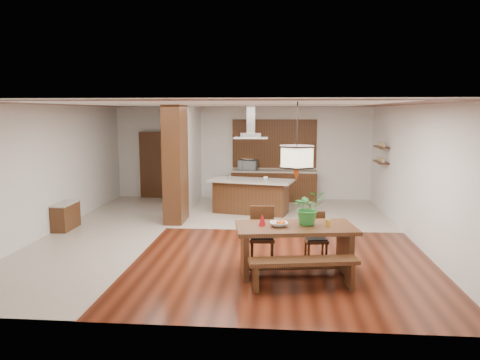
# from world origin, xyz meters

# --- Properties ---
(room_shell) EXTENTS (9.00, 9.04, 2.92)m
(room_shell) POSITION_xyz_m (0.00, 0.00, 2.06)
(room_shell) COLOR #39140A
(room_shell) RESTS_ON ground
(tile_hallway) EXTENTS (2.50, 9.00, 0.01)m
(tile_hallway) POSITION_xyz_m (-2.75, 0.00, 0.01)
(tile_hallway) COLOR beige
(tile_hallway) RESTS_ON ground
(tile_kitchen) EXTENTS (5.50, 4.00, 0.01)m
(tile_kitchen) POSITION_xyz_m (1.25, 2.50, 0.01)
(tile_kitchen) COLOR beige
(tile_kitchen) RESTS_ON ground
(soffit_band) EXTENTS (8.00, 9.00, 0.02)m
(soffit_band) POSITION_xyz_m (0.00, 0.00, 2.88)
(soffit_band) COLOR #3B190E
(soffit_band) RESTS_ON room_shell
(partition_pier) EXTENTS (0.45, 1.00, 2.90)m
(partition_pier) POSITION_xyz_m (-1.40, 1.20, 1.45)
(partition_pier) COLOR #321C0E
(partition_pier) RESTS_ON ground
(partition_stub) EXTENTS (0.18, 2.40, 2.90)m
(partition_stub) POSITION_xyz_m (-1.40, 3.30, 1.45)
(partition_stub) COLOR silver
(partition_stub) RESTS_ON ground
(hallway_console) EXTENTS (0.37, 0.88, 0.63)m
(hallway_console) POSITION_xyz_m (-3.81, 0.20, 0.32)
(hallway_console) COLOR #321C0E
(hallway_console) RESTS_ON ground
(hallway_doorway) EXTENTS (1.10, 0.20, 2.10)m
(hallway_doorway) POSITION_xyz_m (-2.70, 4.40, 1.05)
(hallway_doorway) COLOR #321C0E
(hallway_doorway) RESTS_ON ground
(rear_counter) EXTENTS (2.60, 0.62, 0.95)m
(rear_counter) POSITION_xyz_m (1.00, 4.20, 0.48)
(rear_counter) COLOR #321C0E
(rear_counter) RESTS_ON ground
(kitchen_window) EXTENTS (2.60, 0.08, 1.50)m
(kitchen_window) POSITION_xyz_m (1.00, 4.46, 1.75)
(kitchen_window) COLOR #935E2C
(kitchen_window) RESTS_ON room_shell
(shelf_lower) EXTENTS (0.26, 0.90, 0.04)m
(shelf_lower) POSITION_xyz_m (3.87, 2.60, 1.40)
(shelf_lower) COLOR #321C0E
(shelf_lower) RESTS_ON room_shell
(shelf_upper) EXTENTS (0.26, 0.90, 0.04)m
(shelf_upper) POSITION_xyz_m (3.87, 2.60, 1.80)
(shelf_upper) COLOR #321C0E
(shelf_upper) RESTS_ON room_shell
(dining_table) EXTENTS (2.11, 1.27, 0.83)m
(dining_table) POSITION_xyz_m (1.44, -2.37, 0.61)
(dining_table) COLOR #321C0E
(dining_table) RESTS_ON ground
(dining_bench) EXTENTS (1.74, 0.65, 0.48)m
(dining_bench) POSITION_xyz_m (1.54, -3.08, 0.24)
(dining_bench) COLOR #321C0E
(dining_bench) RESTS_ON ground
(dining_chair_left) EXTENTS (0.47, 0.47, 1.01)m
(dining_chair_left) POSITION_xyz_m (0.86, -1.84, 0.51)
(dining_chair_left) COLOR #321C0E
(dining_chair_left) RESTS_ON ground
(dining_chair_right) EXTENTS (0.44, 0.44, 0.90)m
(dining_chair_right) POSITION_xyz_m (1.84, -1.70, 0.45)
(dining_chair_right) COLOR #321C0E
(dining_chair_right) RESTS_ON ground
(pendant_lantern) EXTENTS (0.64, 0.64, 1.31)m
(pendant_lantern) POSITION_xyz_m (1.44, -2.37, 2.25)
(pendant_lantern) COLOR beige
(pendant_lantern) RESTS_ON room_shell
(foliage_plant) EXTENTS (0.64, 0.59, 0.59)m
(foliage_plant) POSITION_xyz_m (1.65, -2.27, 1.12)
(foliage_plant) COLOR #297C2F
(foliage_plant) RESTS_ON dining_table
(fruit_bowl) EXTENTS (0.34, 0.34, 0.07)m
(fruit_bowl) POSITION_xyz_m (1.16, -2.43, 0.87)
(fruit_bowl) COLOR #B8B2A1
(fruit_bowl) RESTS_ON dining_table
(napkin_cone) EXTENTS (0.13, 0.13, 0.20)m
(napkin_cone) POSITION_xyz_m (0.88, -2.39, 0.93)
(napkin_cone) COLOR #AE0C15
(napkin_cone) RESTS_ON dining_table
(gold_ornament) EXTENTS (0.08, 0.08, 0.11)m
(gold_ornament) POSITION_xyz_m (1.98, -2.36, 0.88)
(gold_ornament) COLOR gold
(gold_ornament) RESTS_ON dining_table
(kitchen_island) EXTENTS (2.41, 1.45, 0.93)m
(kitchen_island) POSITION_xyz_m (0.40, 2.34, 0.48)
(kitchen_island) COLOR #321C0E
(kitchen_island) RESTS_ON ground
(range_hood) EXTENTS (0.90, 0.55, 0.87)m
(range_hood) POSITION_xyz_m (0.40, 2.34, 2.46)
(range_hood) COLOR silver
(range_hood) RESTS_ON room_shell
(island_cup) EXTENTS (0.14, 0.14, 0.10)m
(island_cup) POSITION_xyz_m (0.80, 2.24, 0.98)
(island_cup) COLOR white
(island_cup) RESTS_ON kitchen_island
(microwave) EXTENTS (0.63, 0.49, 0.31)m
(microwave) POSITION_xyz_m (0.20, 4.16, 1.11)
(microwave) COLOR silver
(microwave) RESTS_ON rear_counter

